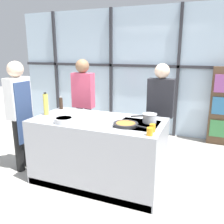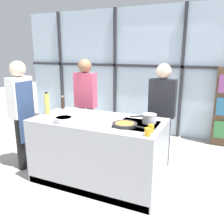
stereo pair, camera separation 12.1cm
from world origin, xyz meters
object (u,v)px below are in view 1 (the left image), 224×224
object	(u,v)px
spectator_center_left	(160,108)
white_plate	(81,114)
saucepan	(149,118)
juice_glass_near	(150,132)
spectator_far_left	(83,99)
pepper_grinder	(61,103)
chef	(19,109)
frying_pan	(126,124)
juice_glass_far	(152,128)
mixing_bowl	(64,120)
oil_bottle	(46,104)

from	to	relation	value
spectator_center_left	white_plate	bearing A→B (deg)	33.74
saucepan	juice_glass_near	world-z (taller)	saucepan
spectator_center_left	spectator_far_left	bearing A→B (deg)	0.00
spectator_center_left	pepper_grinder	bearing A→B (deg)	19.14
chef	spectator_far_left	bearing A→B (deg)	149.37
juice_glass_near	frying_pan	bearing A→B (deg)	146.57
juice_glass_far	spectator_center_left	bearing A→B (deg)	96.01
mixing_bowl	pepper_grinder	size ratio (longest dim) A/B	1.17
frying_pan	spectator_far_left	bearing A→B (deg)	139.24
frying_pan	juice_glass_far	world-z (taller)	juice_glass_far
saucepan	juice_glass_near	bearing A→B (deg)	-76.42
spectator_center_left	frying_pan	size ratio (longest dim) A/B	2.99
white_plate	oil_bottle	size ratio (longest dim) A/B	0.72
chef	oil_bottle	bearing A→B (deg)	95.76
chef	spectator_far_left	size ratio (longest dim) A/B	1.00
juice_glass_near	white_plate	bearing A→B (deg)	156.05
frying_pan	mixing_bowl	distance (m)	0.83
spectator_center_left	mixing_bowl	size ratio (longest dim) A/B	6.56
white_plate	juice_glass_near	xyz separation A→B (m)	(1.18, -0.52, 0.04)
chef	juice_glass_far	distance (m)	2.10
spectator_center_left	pepper_grinder	size ratio (longest dim) A/B	7.70
chef	pepper_grinder	size ratio (longest dim) A/B	7.90
pepper_grinder	juice_glass_near	size ratio (longest dim) A/B	2.39
saucepan	white_plate	distance (m)	1.06
white_plate	mixing_bowl	bearing A→B (deg)	-88.61
white_plate	mixing_bowl	world-z (taller)	mixing_bowl
spectator_center_left	saucepan	bearing A→B (deg)	89.83
frying_pan	oil_bottle	xyz separation A→B (m)	(-1.27, 0.07, 0.14)
juice_glass_far	white_plate	bearing A→B (deg)	161.98
spectator_center_left	oil_bottle	distance (m)	1.78
white_plate	oil_bottle	xyz separation A→B (m)	(-0.45, -0.22, 0.15)
frying_pan	juice_glass_near	world-z (taller)	juice_glass_near
white_plate	mixing_bowl	size ratio (longest dim) A/B	0.95
frying_pan	chef	bearing A→B (deg)	179.35
oil_bottle	pepper_grinder	xyz separation A→B (m)	(-0.01, 0.40, -0.06)
chef	oil_bottle	xyz separation A→B (m)	(0.46, 0.05, 0.10)
mixing_bowl	oil_bottle	world-z (taller)	oil_bottle
spectator_center_left	saucepan	world-z (taller)	spectator_center_left
spectator_center_left	white_plate	distance (m)	1.28
pepper_grinder	juice_glass_near	distance (m)	1.79
frying_pan	white_plate	distance (m)	0.87
white_plate	mixing_bowl	distance (m)	0.46
saucepan	mixing_bowl	distance (m)	1.13
frying_pan	mixing_bowl	xyz separation A→B (m)	(-0.81, -0.18, 0.02)
saucepan	pepper_grinder	world-z (taller)	pepper_grinder
spectator_center_left	pepper_grinder	xyz separation A→B (m)	(-1.53, -0.53, 0.07)
spectator_center_left	juice_glass_far	xyz separation A→B (m)	(0.12, -1.09, 0.02)
spectator_far_left	frying_pan	size ratio (longest dim) A/B	3.07
chef	pepper_grinder	world-z (taller)	chef
mixing_bowl	oil_bottle	size ratio (longest dim) A/B	0.75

